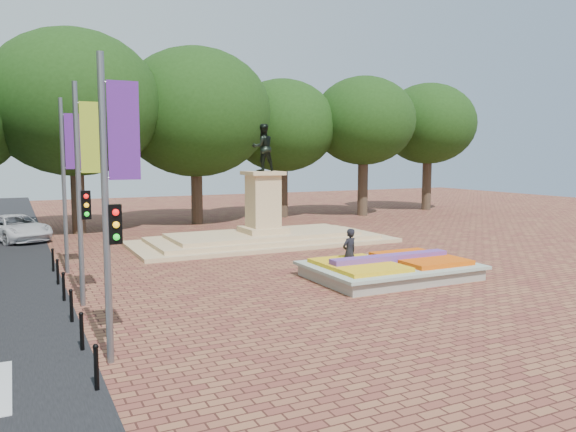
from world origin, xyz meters
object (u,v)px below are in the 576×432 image
at_px(van, 15,228).
at_px(pedestrian, 349,252).
at_px(flower_bed, 391,268).
at_px(monument, 263,227).

bearing_deg(van, pedestrian, -75.32).
relative_size(van, pedestrian, 2.78).
bearing_deg(pedestrian, van, -67.26).
xyz_separation_m(flower_bed, pedestrian, (-1.22, 1.06, 0.56)).
height_order(flower_bed, van, van).
distance_m(flower_bed, pedestrian, 1.71).
relative_size(monument, pedestrian, 7.46).
distance_m(monument, pedestrian, 8.94).
distance_m(flower_bed, monument, 10.07).
bearing_deg(van, monument, -52.04).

